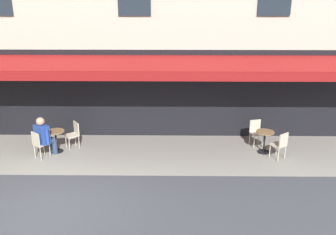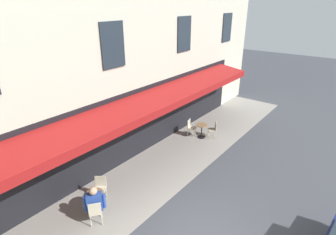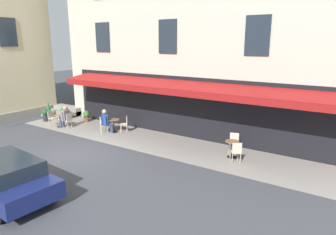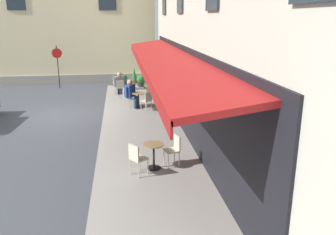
{
  "view_description": "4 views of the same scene",
  "coord_description": "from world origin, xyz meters",
  "px_view_note": "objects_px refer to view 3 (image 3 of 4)",
  "views": [
    {
      "loc": [
        -2.95,
        7.62,
        5.09
      ],
      "look_at": [
        -2.81,
        -3.31,
        1.29
      ],
      "focal_mm": 38.53,
      "sensor_mm": 36.0,
      "label": 1
    },
    {
      "loc": [
        5.19,
        3.03,
        6.71
      ],
      "look_at": [
        -4.23,
        -4.35,
        1.54
      ],
      "focal_mm": 28.86,
      "sensor_mm": 36.0,
      "label": 2
    },
    {
      "loc": [
        -10.62,
        8.5,
        4.92
      ],
      "look_at": [
        -2.89,
        -3.16,
        1.44
      ],
      "focal_mm": 32.5,
      "sensor_mm": 36.0,
      "label": 3
    },
    {
      "loc": [
        -15.1,
        -2.62,
        4.17
      ],
      "look_at": [
        -4.2,
        -4.15,
        0.98
      ],
      "focal_mm": 36.73,
      "sensor_mm": 36.0,
      "label": 4
    }
  ],
  "objects_px": {
    "cafe_table_mid_terrace": "(60,119)",
    "cafe_chair_cream_corner_left": "(236,150)",
    "cafe_chair_cream_under_awning": "(52,117)",
    "cafe_chair_cream_kerbside": "(68,119)",
    "potted_plant_entrance_left": "(86,116)",
    "potted_plant_under_sign": "(65,113)",
    "parked_car_navy": "(3,176)",
    "cafe_table_near_entrance": "(114,124)",
    "potted_plant_by_steps": "(49,110)",
    "cafe_chair_cream_near_door": "(234,141)",
    "cafe_table_streetside": "(232,147)",
    "potted_plant_mid_terrace": "(45,115)",
    "cafe_chair_cream_facing_street": "(125,123)",
    "seated_patron_in_grey": "(65,116)",
    "cafe_chair_cream_corner_right": "(102,124)"
  },
  "relations": [
    {
      "from": "cafe_chair_cream_corner_right",
      "to": "cafe_chair_cream_facing_street",
      "type": "relative_size",
      "value": 1.0
    },
    {
      "from": "cafe_chair_cream_corner_left",
      "to": "potted_plant_mid_terrace",
      "type": "bearing_deg",
      "value": 0.58
    },
    {
      "from": "cafe_table_near_entrance",
      "to": "cafe_table_streetside",
      "type": "bearing_deg",
      "value": -179.74
    },
    {
      "from": "cafe_table_streetside",
      "to": "potted_plant_entrance_left",
      "type": "distance_m",
      "value": 10.09
    },
    {
      "from": "cafe_chair_cream_corner_right",
      "to": "cafe_chair_cream_near_door",
      "type": "height_order",
      "value": "same"
    },
    {
      "from": "potted_plant_by_steps",
      "to": "parked_car_navy",
      "type": "height_order",
      "value": "parked_car_navy"
    },
    {
      "from": "seated_patron_in_grey",
      "to": "cafe_chair_cream_facing_street",
      "type": "bearing_deg",
      "value": -160.52
    },
    {
      "from": "cafe_table_mid_terrace",
      "to": "cafe_chair_cream_facing_street",
      "type": "bearing_deg",
      "value": -161.73
    },
    {
      "from": "cafe_table_near_entrance",
      "to": "cafe_chair_cream_corner_left",
      "type": "bearing_deg",
      "value": 176.32
    },
    {
      "from": "cafe_chair_cream_corner_right",
      "to": "potted_plant_mid_terrace",
      "type": "distance_m",
      "value": 4.97
    },
    {
      "from": "cafe_table_near_entrance",
      "to": "cafe_chair_cream_corner_right",
      "type": "bearing_deg",
      "value": 51.97
    },
    {
      "from": "cafe_table_near_entrance",
      "to": "cafe_chair_cream_facing_street",
      "type": "bearing_deg",
      "value": -144.18
    },
    {
      "from": "cafe_table_near_entrance",
      "to": "potted_plant_by_steps",
      "type": "bearing_deg",
      "value": -0.64
    },
    {
      "from": "cafe_table_near_entrance",
      "to": "cafe_chair_cream_facing_street",
      "type": "height_order",
      "value": "cafe_chair_cream_facing_street"
    },
    {
      "from": "cafe_table_streetside",
      "to": "potted_plant_under_sign",
      "type": "xyz_separation_m",
      "value": [
        11.72,
        -0.39,
        -0.05
      ]
    },
    {
      "from": "cafe_chair_cream_corner_right",
      "to": "cafe_chair_cream_facing_street",
      "type": "xyz_separation_m",
      "value": [
        -0.9,
        -0.87,
        0.0
      ]
    },
    {
      "from": "cafe_table_mid_terrace",
      "to": "potted_plant_under_sign",
      "type": "xyz_separation_m",
      "value": [
        1.31,
        -1.36,
        -0.05
      ]
    },
    {
      "from": "cafe_chair_cream_facing_street",
      "to": "potted_plant_mid_terrace",
      "type": "distance_m",
      "value": 5.95
    },
    {
      "from": "cafe_chair_cream_corner_right",
      "to": "cafe_chair_cream_under_awning",
      "type": "bearing_deg",
      "value": 8.45
    },
    {
      "from": "cafe_chair_cream_near_door",
      "to": "potted_plant_by_steps",
      "type": "xyz_separation_m",
      "value": [
        12.74,
        0.58,
        -0.0
      ]
    },
    {
      "from": "cafe_chair_cream_under_awning",
      "to": "cafe_chair_cream_kerbside",
      "type": "bearing_deg",
      "value": -171.56
    },
    {
      "from": "cafe_table_near_entrance",
      "to": "cafe_table_streetside",
      "type": "xyz_separation_m",
      "value": [
        -6.96,
        -0.03,
        0.0
      ]
    },
    {
      "from": "cafe_chair_cream_corner_left",
      "to": "potted_plant_mid_terrace",
      "type": "distance_m",
      "value": 12.7
    },
    {
      "from": "cafe_table_near_entrance",
      "to": "seated_patron_in_grey",
      "type": "relative_size",
      "value": 0.57
    },
    {
      "from": "cafe_chair_cream_under_awning",
      "to": "potted_plant_entrance_left",
      "type": "bearing_deg",
      "value": -118.16
    },
    {
      "from": "cafe_chair_cream_near_door",
      "to": "potted_plant_by_steps",
      "type": "height_order",
      "value": "potted_plant_by_steps"
    },
    {
      "from": "seated_patron_in_grey",
      "to": "potted_plant_mid_terrace",
      "type": "bearing_deg",
      "value": -7.07
    },
    {
      "from": "cafe_table_streetside",
      "to": "potted_plant_mid_terrace",
      "type": "height_order",
      "value": "potted_plant_mid_terrace"
    },
    {
      "from": "cafe_table_mid_terrace",
      "to": "cafe_chair_cream_corner_left",
      "type": "distance_m",
      "value": 10.81
    },
    {
      "from": "cafe_chair_cream_corner_right",
      "to": "cafe_table_mid_terrace",
      "type": "bearing_deg",
      "value": 8.22
    },
    {
      "from": "potted_plant_by_steps",
      "to": "potted_plant_under_sign",
      "type": "relative_size",
      "value": 1.33
    },
    {
      "from": "cafe_chair_cream_under_awning",
      "to": "cafe_table_streetside",
      "type": "height_order",
      "value": "cafe_chair_cream_under_awning"
    },
    {
      "from": "cafe_chair_cream_corner_left",
      "to": "potted_plant_mid_terrace",
      "type": "relative_size",
      "value": 1.15
    },
    {
      "from": "cafe_chair_cream_kerbside",
      "to": "cafe_table_streetside",
      "type": "relative_size",
      "value": 1.21
    },
    {
      "from": "cafe_chair_cream_near_door",
      "to": "cafe_chair_cream_under_awning",
      "type": "bearing_deg",
      "value": 8.83
    },
    {
      "from": "cafe_table_near_entrance",
      "to": "potted_plant_entrance_left",
      "type": "bearing_deg",
      "value": -14.02
    },
    {
      "from": "potted_plant_mid_terrace",
      "to": "cafe_chair_cream_facing_street",
      "type": "bearing_deg",
      "value": -170.61
    },
    {
      "from": "cafe_table_near_entrance",
      "to": "cafe_chair_cream_near_door",
      "type": "distance_m",
      "value": 6.83
    },
    {
      "from": "cafe_chair_cream_kerbside",
      "to": "parked_car_navy",
      "type": "bearing_deg",
      "value": 127.32
    },
    {
      "from": "potted_plant_under_sign",
      "to": "parked_car_navy",
      "type": "distance_m",
      "value": 10.38
    },
    {
      "from": "cafe_chair_cream_facing_street",
      "to": "cafe_table_mid_terrace",
      "type": "height_order",
      "value": "cafe_chair_cream_facing_street"
    },
    {
      "from": "cafe_chair_cream_corner_left",
      "to": "potted_plant_under_sign",
      "type": "height_order",
      "value": "cafe_chair_cream_corner_left"
    },
    {
      "from": "cafe_table_mid_terrace",
      "to": "cafe_chair_cream_near_door",
      "type": "height_order",
      "value": "cafe_chair_cream_near_door"
    },
    {
      "from": "cafe_table_streetside",
      "to": "potted_plant_entrance_left",
      "type": "xyz_separation_m",
      "value": [
        10.06,
        -0.74,
        -0.11
      ]
    },
    {
      "from": "potted_plant_mid_terrace",
      "to": "parked_car_navy",
      "type": "height_order",
      "value": "parked_car_navy"
    },
    {
      "from": "potted_plant_under_sign",
      "to": "parked_car_navy",
      "type": "height_order",
      "value": "parked_car_navy"
    },
    {
      "from": "cafe_chair_cream_kerbside",
      "to": "potted_plant_entrance_left",
      "type": "relative_size",
      "value": 1.28
    },
    {
      "from": "potted_plant_under_sign",
      "to": "parked_car_navy",
      "type": "relative_size",
      "value": 0.19
    },
    {
      "from": "cafe_chair_cream_corner_right",
      "to": "cafe_table_streetside",
      "type": "bearing_deg",
      "value": -175.87
    },
    {
      "from": "seated_patron_in_grey",
      "to": "potted_plant_under_sign",
      "type": "distance_m",
      "value": 2.18
    }
  ]
}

